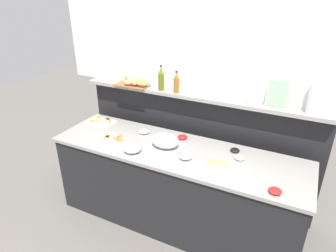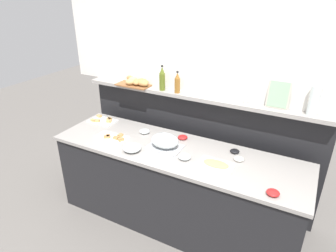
{
  "view_description": "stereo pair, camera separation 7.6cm",
  "coord_description": "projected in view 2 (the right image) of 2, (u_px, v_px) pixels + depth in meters",
  "views": [
    {
      "loc": [
        1.06,
        -2.3,
        2.36
      ],
      "look_at": [
        -0.14,
        0.1,
        1.09
      ],
      "focal_mm": 31.57,
      "sensor_mm": 36.0,
      "label": 1
    },
    {
      "loc": [
        1.12,
        -2.27,
        2.36
      ],
      "look_at": [
        -0.14,
        0.1,
        1.09
      ],
      "focal_mm": 31.57,
      "sensor_mm": 36.0,
      "label": 2
    }
  ],
  "objects": [
    {
      "name": "ground_plane",
      "position": [
        196.0,
        190.0,
        3.78
      ],
      "size": [
        12.0,
        12.0,
        0.0
      ],
      "primitive_type": "plane",
      "color": "slate"
    },
    {
      "name": "buffet_counter",
      "position": [
        175.0,
        187.0,
        3.1
      ],
      "size": [
        2.55,
        0.75,
        0.9
      ],
      "color": "black",
      "rests_on": "ground_plane"
    },
    {
      "name": "back_ledge_unit",
      "position": [
        196.0,
        144.0,
        3.44
      ],
      "size": [
        2.72,
        0.22,
        1.32
      ],
      "color": "black",
      "rests_on": "ground_plane"
    },
    {
      "name": "upper_wall_panel",
      "position": [
        203.0,
        31.0,
        2.91
      ],
      "size": [
        3.32,
        0.08,
        1.28
      ],
      "primitive_type": "cube",
      "color": "white",
      "rests_on": "back_ledge_unit"
    },
    {
      "name": "sandwich_platter_front",
      "position": [
        113.0,
        137.0,
        3.13
      ],
      "size": [
        0.35,
        0.17,
        0.04
      ],
      "color": "white",
      "rests_on": "buffet_counter"
    },
    {
      "name": "sandwich_platter_side",
      "position": [
        103.0,
        120.0,
        3.52
      ],
      "size": [
        0.32,
        0.21,
        0.04
      ],
      "color": "white",
      "rests_on": "buffet_counter"
    },
    {
      "name": "cold_cuts_platter",
      "position": [
        216.0,
        164.0,
        2.65
      ],
      "size": [
        0.32,
        0.19,
        0.02
      ],
      "color": "silver",
      "rests_on": "buffet_counter"
    },
    {
      "name": "serving_cloche",
      "position": [
        165.0,
        141.0,
        2.91
      ],
      "size": [
        0.34,
        0.24,
        0.17
      ],
      "color": "#B7BABF",
      "rests_on": "buffet_counter"
    },
    {
      "name": "glass_bowl_large",
      "position": [
        145.0,
        131.0,
        3.23
      ],
      "size": [
        0.11,
        0.11,
        0.04
      ],
      "color": "silver",
      "rests_on": "buffet_counter"
    },
    {
      "name": "glass_bowl_medium",
      "position": [
        132.0,
        148.0,
        2.87
      ],
      "size": [
        0.18,
        0.18,
        0.07
      ],
      "color": "silver",
      "rests_on": "buffet_counter"
    },
    {
      "name": "glass_bowl_small",
      "position": [
        185.0,
        157.0,
        2.75
      ],
      "size": [
        0.12,
        0.12,
        0.05
      ],
      "color": "silver",
      "rests_on": "buffet_counter"
    },
    {
      "name": "condiment_bowl_cream",
      "position": [
        183.0,
        137.0,
        3.11
      ],
      "size": [
        0.1,
        0.1,
        0.04
      ],
      "primitive_type": "ellipsoid",
      "color": "red",
      "rests_on": "buffet_counter"
    },
    {
      "name": "condiment_bowl_red",
      "position": [
        273.0,
        193.0,
        2.28
      ],
      "size": [
        0.1,
        0.1,
        0.04
      ],
      "primitive_type": "ellipsoid",
      "color": "red",
      "rests_on": "buffet_counter"
    },
    {
      "name": "condiment_bowl_teal",
      "position": [
        235.0,
        151.0,
        2.85
      ],
      "size": [
        0.09,
        0.09,
        0.03
      ],
      "primitive_type": "ellipsoid",
      "color": "black",
      "rests_on": "buffet_counter"
    },
    {
      "name": "condiment_bowl_dark",
      "position": [
        239.0,
        159.0,
        2.72
      ],
      "size": [
        0.09,
        0.09,
        0.03
      ],
      "primitive_type": "ellipsoid",
      "color": "silver",
      "rests_on": "buffet_counter"
    },
    {
      "name": "vinegar_bottle_amber",
      "position": [
        177.0,
        83.0,
        3.14
      ],
      "size": [
        0.06,
        0.06,
        0.24
      ],
      "color": "#8E5B23",
      "rests_on": "back_ledge_unit"
    },
    {
      "name": "olive_oil_bottle",
      "position": [
        162.0,
        79.0,
        3.21
      ],
      "size": [
        0.06,
        0.06,
        0.28
      ],
      "color": "#56661E",
      "rests_on": "back_ledge_unit"
    },
    {
      "name": "salt_shaker",
      "position": [
        246.0,
        100.0,
        2.87
      ],
      "size": [
        0.03,
        0.03,
        0.09
      ],
      "color": "white",
      "rests_on": "back_ledge_unit"
    },
    {
      "name": "pepper_shaker",
      "position": [
        251.0,
        100.0,
        2.85
      ],
      "size": [
        0.03,
        0.03,
        0.09
      ],
      "color": "white",
      "rests_on": "back_ledge_unit"
    },
    {
      "name": "bread_basket",
      "position": [
        137.0,
        82.0,
        3.41
      ],
      "size": [
        0.42,
        0.27,
        0.08
      ],
      "color": "brown",
      "rests_on": "back_ledge_unit"
    },
    {
      "name": "framed_picture",
      "position": [
        279.0,
        94.0,
        2.74
      ],
      "size": [
        0.2,
        0.07,
        0.26
      ],
      "color": "#B2AD9E",
      "rests_on": "back_ledge_unit"
    },
    {
      "name": "water_carafe",
      "position": [
        314.0,
        101.0,
        2.58
      ],
      "size": [
        0.09,
        0.09,
        0.27
      ],
      "primitive_type": "cylinder",
      "color": "silver",
      "rests_on": "back_ledge_unit"
    }
  ]
}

